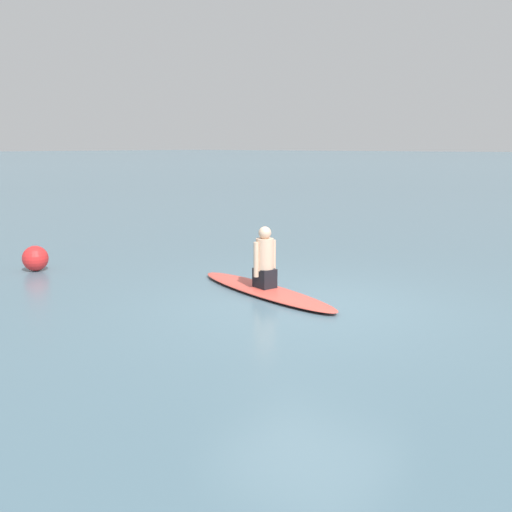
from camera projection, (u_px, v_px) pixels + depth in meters
name	position (u px, v px, depth m)	size (l,w,h in m)	color
ground_plane	(308.00, 306.00, 8.48)	(400.00, 400.00, 0.00)	slate
surfboard	(265.00, 290.00, 9.17)	(3.18, 0.63, 0.10)	#D84C3F
person_paddler	(265.00, 260.00, 9.08)	(0.37, 0.42, 0.95)	black
buoy_marker	(35.00, 258.00, 10.79)	(0.46, 0.46, 0.46)	red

